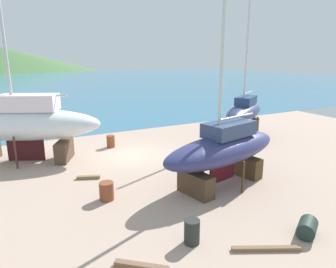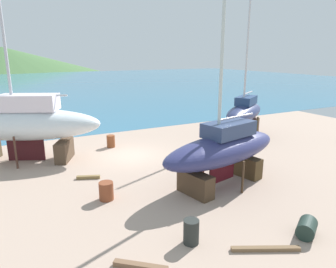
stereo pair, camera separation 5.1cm
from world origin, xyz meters
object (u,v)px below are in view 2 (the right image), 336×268
at_px(sailboat_large_starboard, 244,113).
at_px(barrel_blue_faded, 106,191).
at_px(sailboat_far_slipway, 24,124).
at_px(barrel_rust_mid, 111,141).
at_px(sailboat_small_center, 223,149).
at_px(worker, 238,144).
at_px(barrel_tipped_center, 191,232).
at_px(barrel_rust_near, 307,228).

height_order(sailboat_large_starboard, barrel_blue_faded, sailboat_large_starboard).
height_order(sailboat_far_slipway, barrel_rust_mid, sailboat_far_slipway).
xyz_separation_m(sailboat_small_center, worker, (3.59, 3.06, -1.06)).
bearing_deg(sailboat_far_slipway, sailboat_large_starboard, -160.96).
relative_size(sailboat_small_center, barrel_blue_faded, 15.60).
bearing_deg(worker, sailboat_far_slipway, 33.17).
distance_m(sailboat_far_slipway, worker, 13.55).
bearing_deg(sailboat_far_slipway, barrel_blue_faded, 135.69).
distance_m(barrel_blue_faded, barrel_rust_mid, 8.28).
height_order(sailboat_large_starboard, barrel_tipped_center, sailboat_large_starboard).
height_order(barrel_rust_mid, barrel_rust_near, barrel_rust_mid).
xyz_separation_m(sailboat_large_starboard, barrel_rust_mid, (-10.59, 1.90, -1.47)).
bearing_deg(barrel_rust_mid, sailboat_far_slipway, -176.56).
bearing_deg(barrel_tipped_center, sailboat_small_center, 41.66).
bearing_deg(sailboat_far_slipway, barrel_rust_near, 146.70).
bearing_deg(sailboat_large_starboard, barrel_rust_mid, -43.15).
xyz_separation_m(sailboat_large_starboard, barrel_rust_near, (-7.48, -12.19, -1.58)).
distance_m(sailboat_far_slipway, barrel_blue_faded, 8.30).
bearing_deg(sailboat_small_center, barrel_blue_faded, -22.64).
distance_m(sailboat_large_starboard, barrel_rust_near, 14.39).
xyz_separation_m(sailboat_small_center, sailboat_far_slipway, (-8.68, 8.57, 0.49)).
bearing_deg(worker, barrel_rust_near, 123.50).
bearing_deg(sailboat_small_center, barrel_rust_near, 77.04).
xyz_separation_m(barrel_tipped_center, barrel_blue_faded, (-1.71, 4.66, -0.03)).
distance_m(barrel_tipped_center, barrel_rust_mid, 12.55).
distance_m(barrel_blue_faded, barrel_rust_near, 8.46).
relative_size(barrel_tipped_center, barrel_rust_mid, 1.03).
relative_size(worker, barrel_tipped_center, 1.80).
relative_size(sailboat_far_slipway, worker, 10.05).
relative_size(sailboat_far_slipway, barrel_blue_faded, 19.29).
bearing_deg(barrel_rust_mid, worker, -40.86).
bearing_deg(barrel_blue_faded, barrel_rust_mid, 71.63).
relative_size(sailboat_large_starboard, barrel_rust_near, 12.18).
bearing_deg(barrel_rust_near, barrel_tipped_center, 158.66).
distance_m(sailboat_small_center, sailboat_large_starboard, 10.21).
xyz_separation_m(sailboat_far_slipway, sailboat_large_starboard, (16.11, -1.57, -0.47)).
height_order(worker, barrel_tipped_center, worker).
xyz_separation_m(sailboat_far_slipway, barrel_rust_mid, (5.52, 0.33, -1.95)).
height_order(sailboat_large_starboard, worker, sailboat_large_starboard).
height_order(barrel_tipped_center, barrel_blue_faded, barrel_tipped_center).
bearing_deg(sailboat_small_center, sailboat_large_starboard, -149.05).
relative_size(sailboat_small_center, worker, 8.12).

